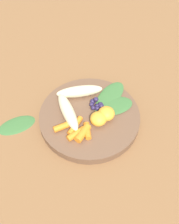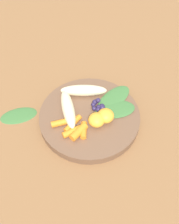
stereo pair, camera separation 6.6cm
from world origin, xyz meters
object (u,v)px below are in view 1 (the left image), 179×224
(kale_leaf_stray, at_px, (17,125))
(banana_peeled_right, at_px, (79,92))
(bowl, at_px, (89,117))
(banana_peeled_left, at_px, (68,111))
(orange_segment_near, at_px, (106,114))

(kale_leaf_stray, bearing_deg, banana_peeled_right, -178.20)
(bowl, bearing_deg, banana_peeled_left, -19.78)
(banana_peeled_left, bearing_deg, banana_peeled_right, 136.49)
(bowl, xyz_separation_m, banana_peeled_right, (0.00, -0.07, 0.03))
(banana_peeled_right, bearing_deg, orange_segment_near, 124.37)
(bowl, distance_m, banana_peeled_right, 0.08)
(kale_leaf_stray, bearing_deg, bowl, 160.04)
(banana_peeled_right, relative_size, orange_segment_near, 2.95)
(orange_segment_near, xyz_separation_m, kale_leaf_stray, (0.22, -0.08, -0.04))
(bowl, xyz_separation_m, kale_leaf_stray, (0.19, -0.06, -0.01))
(kale_leaf_stray, bearing_deg, orange_segment_near, 156.69)
(orange_segment_near, height_order, kale_leaf_stray, orange_segment_near)
(banana_peeled_left, relative_size, banana_peeled_right, 1.00)
(orange_segment_near, bearing_deg, banana_peeled_right, -68.40)
(orange_segment_near, bearing_deg, banana_peeled_left, -26.55)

